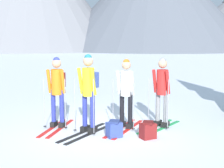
{
  "coord_description": "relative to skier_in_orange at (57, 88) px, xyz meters",
  "views": [
    {
      "loc": [
        1.67,
        -7.13,
        2.14
      ],
      "look_at": [
        0.17,
        0.49,
        1.05
      ],
      "focal_mm": 49.65,
      "sensor_mm": 36.0,
      "label": 1
    }
  ],
  "objects": [
    {
      "name": "ground_plane",
      "position": [
        1.09,
        0.04,
        -0.99
      ],
      "size": [
        400.0,
        400.0,
        0.0
      ],
      "primitive_type": "plane",
      "color": "white"
    },
    {
      "name": "skier_in_white",
      "position": [
        1.67,
        0.24,
        -0.06
      ],
      "size": [
        0.74,
        1.8,
        1.71
      ],
      "color": "red",
      "rests_on": "ground"
    },
    {
      "name": "skier_in_yellow",
      "position": [
        0.87,
        -0.27,
        0.06
      ],
      "size": [
        0.92,
        1.8,
        1.84
      ],
      "color": "black",
      "rests_on": "ground"
    },
    {
      "name": "skier_in_red",
      "position": [
        2.52,
        0.53,
        -0.04
      ],
      "size": [
        1.02,
        1.59,
        1.73
      ],
      "color": "green",
      "rests_on": "ground"
    },
    {
      "name": "skier_in_orange",
      "position": [
        0.0,
        0.0,
        0.0
      ],
      "size": [
        0.61,
        1.64,
        1.75
      ],
      "color": "red",
      "rests_on": "ground"
    },
    {
      "name": "backpack_on_snow_beside",
      "position": [
        1.52,
        -0.53,
        -0.8
      ],
      "size": [
        0.4,
        0.39,
        0.38
      ],
      "color": "#384C99",
      "rests_on": "ground"
    },
    {
      "name": "backpack_on_snow_front",
      "position": [
        2.27,
        -0.47,
        -0.8
      ],
      "size": [
        0.4,
        0.39,
        0.38
      ],
      "color": "maroon",
      "rests_on": "ground"
    }
  ]
}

